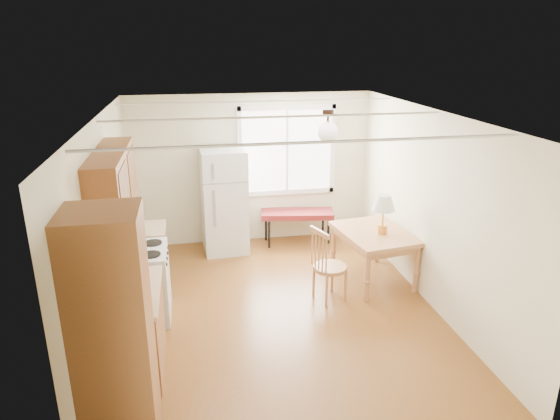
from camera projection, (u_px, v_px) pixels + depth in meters
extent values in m
cube|color=#552E11|center=(278.00, 311.00, 6.41)|extent=(4.60, 5.60, 0.12)
cube|color=white|center=(278.00, 115.00, 5.60)|extent=(4.60, 5.60, 0.12)
cube|color=beige|center=(251.00, 169.00, 8.33)|extent=(4.60, 0.10, 2.50)
cube|color=beige|center=(338.00, 334.00, 3.68)|extent=(4.60, 0.10, 2.50)
cube|color=beige|center=(105.00, 231.00, 5.66)|extent=(0.10, 5.60, 2.50)
cube|color=beige|center=(432.00, 210.00, 6.35)|extent=(0.10, 5.60, 2.50)
cube|color=brown|center=(113.00, 333.00, 4.06)|extent=(0.60, 0.60, 2.10)
cube|color=brown|center=(132.00, 332.00, 5.19)|extent=(0.60, 1.10, 0.86)
cube|color=tan|center=(129.00, 293.00, 5.04)|extent=(0.62, 1.14, 0.04)
cube|color=silver|center=(142.00, 284.00, 6.16)|extent=(0.65, 0.76, 0.90)
cube|color=brown|center=(144.00, 260.00, 6.86)|extent=(0.60, 0.60, 0.86)
cube|color=brown|center=(112.00, 183.00, 5.35)|extent=(0.33, 1.60, 0.70)
cube|color=white|center=(287.00, 151.00, 8.32)|extent=(1.50, 0.02, 1.35)
cylinder|color=black|center=(328.00, 113.00, 6.10)|extent=(0.14, 0.14, 0.06)
cylinder|color=black|center=(328.00, 121.00, 6.14)|extent=(0.03, 0.03, 0.16)
sphere|color=white|center=(328.00, 132.00, 6.18)|extent=(0.26, 0.26, 0.26)
cube|color=silver|center=(224.00, 201.00, 8.02)|extent=(0.73, 0.73, 1.69)
cube|color=gray|center=(225.00, 183.00, 7.57)|extent=(0.70, 0.02, 0.02)
cube|color=gray|center=(214.00, 198.00, 7.60)|extent=(0.03, 0.03, 1.01)
cube|color=maroon|center=(297.00, 214.00, 8.43)|extent=(1.27, 0.63, 0.09)
cylinder|color=black|center=(269.00, 235.00, 8.28)|extent=(0.04, 0.04, 0.47)
cylinder|color=black|center=(328.00, 231.00, 8.45)|extent=(0.04, 0.04, 0.47)
cylinder|color=black|center=(266.00, 228.00, 8.59)|extent=(0.04, 0.04, 0.47)
cylinder|color=black|center=(323.00, 224.00, 8.77)|extent=(0.04, 0.04, 0.47)
cube|color=#A46A3F|center=(375.00, 234.00, 7.02)|extent=(1.07, 1.32, 0.06)
cube|color=#A46A3F|center=(374.00, 239.00, 7.05)|extent=(0.95, 1.20, 0.10)
cylinder|color=#A46A3F|center=(367.00, 277.00, 6.56)|extent=(0.07, 0.07, 0.69)
cylinder|color=#A46A3F|center=(417.00, 269.00, 6.79)|extent=(0.07, 0.07, 0.69)
cylinder|color=#A46A3F|center=(333.00, 247.00, 7.50)|extent=(0.07, 0.07, 0.69)
cylinder|color=#A46A3F|center=(378.00, 241.00, 7.73)|extent=(0.07, 0.07, 0.69)
cylinder|color=#A46A3F|center=(330.00, 268.00, 6.58)|extent=(0.44, 0.44, 0.05)
cylinder|color=#A46A3F|center=(327.00, 290.00, 6.46)|extent=(0.04, 0.04, 0.45)
cylinder|color=#A46A3F|center=(345.00, 285.00, 6.60)|extent=(0.04, 0.04, 0.45)
cylinder|color=#A46A3F|center=(314.00, 281.00, 6.71)|extent=(0.04, 0.04, 0.45)
cylinder|color=#A46A3F|center=(332.00, 276.00, 6.85)|extent=(0.04, 0.04, 0.45)
cylinder|color=#BF893D|center=(382.00, 229.00, 6.94)|extent=(0.15, 0.15, 0.13)
cylinder|color=#BF893D|center=(383.00, 217.00, 6.88)|extent=(0.03, 0.03, 0.21)
cone|color=silver|center=(384.00, 203.00, 6.81)|extent=(0.32, 0.32, 0.21)
cube|color=black|center=(121.00, 305.00, 4.71)|extent=(0.21, 0.23, 0.07)
cube|color=black|center=(118.00, 293.00, 4.58)|extent=(0.17, 0.09, 0.26)
cylinder|color=black|center=(121.00, 294.00, 4.72)|extent=(0.13, 0.13, 0.11)
cylinder|color=red|center=(123.00, 270.00, 5.30)|extent=(0.13, 0.13, 0.18)
sphere|color=red|center=(122.00, 259.00, 5.26)|extent=(0.06, 0.06, 0.06)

